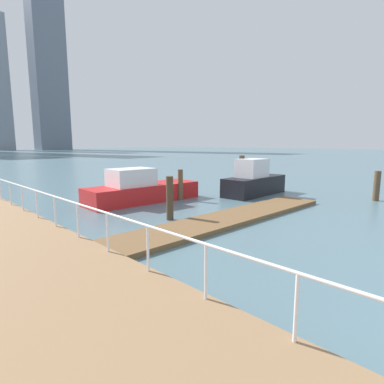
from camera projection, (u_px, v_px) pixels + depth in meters
name	position (u px, v px, depth m)	size (l,w,h in m)	color
ground_plane	(60.00, 199.00, 18.41)	(300.00, 300.00, 0.00)	slate
floating_dock	(226.00, 219.00, 13.12)	(12.67, 2.00, 0.18)	brown
boardwalk_railing	(91.00, 215.00, 8.81)	(0.06, 30.20, 1.08)	white
dock_piling_0	(180.00, 185.00, 17.87)	(0.30, 0.30, 1.75)	brown
dock_piling_1	(170.00, 198.00, 13.24)	(0.30, 0.30, 1.86)	#473826
dock_piling_2	(377.00, 186.00, 17.63)	(0.35, 0.35, 1.69)	brown
dock_piling_3	(241.00, 175.00, 19.85)	(0.34, 0.34, 2.45)	#473826
moored_boat_0	(141.00, 190.00, 17.35)	(6.59, 2.26, 1.88)	red
moored_boat_2	(254.00, 182.00, 19.63)	(4.96, 1.95, 2.27)	black
skyline_tower_4	(47.00, 57.00, 134.01)	(13.38, 8.77, 78.77)	slate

